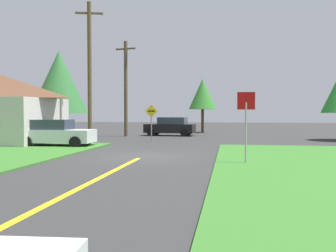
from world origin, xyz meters
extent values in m
plane|color=#2E2E2E|center=(0.00, 0.00, 0.00)|extent=(120.00, 120.00, 0.00)
cube|color=yellow|center=(0.00, -8.00, 0.01)|extent=(0.20, 14.00, 0.01)
cylinder|color=#9EA0A8|center=(4.63, -2.25, 1.22)|extent=(0.07, 0.07, 2.43)
cube|color=red|center=(4.63, -2.25, 2.50)|extent=(0.68, 0.04, 0.68)
cube|color=silver|center=(-6.18, 3.96, 0.64)|extent=(4.40, 1.94, 0.76)
cube|color=#2D3842|center=(-6.58, 3.95, 1.32)|extent=(2.44, 1.67, 0.60)
cylinder|color=black|center=(-4.73, 4.90, 0.34)|extent=(0.69, 0.24, 0.68)
cylinder|color=black|center=(-4.68, 3.10, 0.34)|extent=(0.69, 0.24, 0.68)
cylinder|color=black|center=(-7.69, 4.82, 0.34)|extent=(0.69, 0.24, 0.68)
cylinder|color=black|center=(-7.64, 3.03, 0.34)|extent=(0.69, 0.24, 0.68)
cube|color=black|center=(-1.16, 15.54, 0.64)|extent=(4.47, 2.19, 0.76)
cube|color=#2D3842|center=(-0.92, 15.52, 1.32)|extent=(2.51, 1.80, 0.60)
cylinder|color=black|center=(-2.70, 14.79, 0.34)|extent=(0.70, 0.28, 0.68)
cylinder|color=black|center=(-2.54, 16.56, 0.34)|extent=(0.70, 0.28, 0.68)
cylinder|color=black|center=(0.23, 14.53, 0.34)|extent=(0.70, 0.28, 0.68)
cylinder|color=black|center=(0.39, 16.29, 0.34)|extent=(0.70, 0.28, 0.68)
cylinder|color=brown|center=(-5.11, 6.60, 4.64)|extent=(0.27, 0.27, 9.28)
cube|color=brown|center=(-5.11, 6.60, 8.53)|extent=(1.76, 0.61, 0.12)
cylinder|color=brown|center=(-4.71, 14.01, 4.03)|extent=(0.31, 0.31, 8.06)
cube|color=brown|center=(-4.71, 14.01, 7.42)|extent=(1.79, 0.47, 0.12)
cylinder|color=slate|center=(-1.38, 8.59, 1.07)|extent=(0.08, 0.08, 2.13)
cube|color=yellow|center=(-1.38, 8.59, 2.13)|extent=(0.91, 0.09, 0.91)
cube|color=black|center=(-1.38, 8.59, 2.13)|extent=(0.45, 0.07, 0.10)
cylinder|color=brown|center=(-9.07, 10.47, 0.98)|extent=(0.35, 0.35, 1.96)
cone|color=#2B672F|center=(-9.07, 10.47, 4.38)|extent=(4.39, 4.39, 4.83)
cylinder|color=brown|center=(1.31, 21.22, 1.18)|extent=(0.29, 0.29, 2.37)
cone|color=#2D7427|center=(1.31, 21.22, 3.90)|extent=(2.79, 2.79, 3.07)
camera|label=1|loc=(3.97, -17.45, 2.05)|focal=40.81mm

